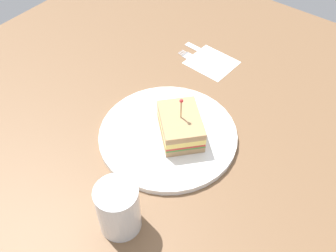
{
  "coord_description": "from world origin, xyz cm",
  "views": [
    {
      "loc": [
        30.47,
        -39.38,
        57.79
      ],
      "look_at": [
        0.0,
        0.0,
        3.18
      ],
      "focal_mm": 41.62,
      "sensor_mm": 36.0,
      "label": 1
    }
  ],
  "objects_px": {
    "plate": "(168,135)",
    "drink_glass": "(119,210)",
    "napkin": "(212,63)",
    "sandwich_half_center": "(180,126)",
    "knife": "(205,52)",
    "fork": "(194,59)"
  },
  "relations": [
    {
      "from": "plate",
      "to": "drink_glass",
      "type": "height_order",
      "value": "drink_glass"
    },
    {
      "from": "napkin",
      "to": "plate",
      "type": "bearing_deg",
      "value": -76.3
    },
    {
      "from": "sandwich_half_center",
      "to": "napkin",
      "type": "distance_m",
      "value": 0.25
    },
    {
      "from": "drink_glass",
      "to": "knife",
      "type": "xyz_separation_m",
      "value": [
        -0.15,
        0.46,
        -0.04
      ]
    },
    {
      "from": "fork",
      "to": "sandwich_half_center",
      "type": "bearing_deg",
      "value": -61.24
    },
    {
      "from": "knife",
      "to": "napkin",
      "type": "bearing_deg",
      "value": -32.58
    },
    {
      "from": "drink_glass",
      "to": "napkin",
      "type": "bearing_deg",
      "value": 104.46
    },
    {
      "from": "sandwich_half_center",
      "to": "knife",
      "type": "distance_m",
      "value": 0.28
    },
    {
      "from": "plate",
      "to": "fork",
      "type": "height_order",
      "value": "plate"
    },
    {
      "from": "plate",
      "to": "napkin",
      "type": "xyz_separation_m",
      "value": [
        -0.06,
        0.25,
        -0.01
      ]
    },
    {
      "from": "sandwich_half_center",
      "to": "plate",
      "type": "bearing_deg",
      "value": -151.13
    },
    {
      "from": "fork",
      "to": "knife",
      "type": "bearing_deg",
      "value": 82.45
    },
    {
      "from": "knife",
      "to": "fork",
      "type": "bearing_deg",
      "value": -97.55
    },
    {
      "from": "sandwich_half_center",
      "to": "fork",
      "type": "bearing_deg",
      "value": 118.76
    },
    {
      "from": "sandwich_half_center",
      "to": "knife",
      "type": "relative_size",
      "value": 0.94
    },
    {
      "from": "plate",
      "to": "fork",
      "type": "distance_m",
      "value": 0.25
    },
    {
      "from": "fork",
      "to": "knife",
      "type": "xyz_separation_m",
      "value": [
        0.0,
        0.04,
        0.0
      ]
    },
    {
      "from": "sandwich_half_center",
      "to": "drink_glass",
      "type": "xyz_separation_m",
      "value": [
        0.03,
        -0.21,
        0.01
      ]
    },
    {
      "from": "drink_glass",
      "to": "fork",
      "type": "relative_size",
      "value": 0.81
    },
    {
      "from": "plate",
      "to": "fork",
      "type": "xyz_separation_m",
      "value": [
        -0.1,
        0.23,
        -0.0
      ]
    },
    {
      "from": "napkin",
      "to": "knife",
      "type": "xyz_separation_m",
      "value": [
        -0.03,
        0.02,
        0.0
      ]
    },
    {
      "from": "sandwich_half_center",
      "to": "fork",
      "type": "relative_size",
      "value": 1.07
    }
  ]
}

